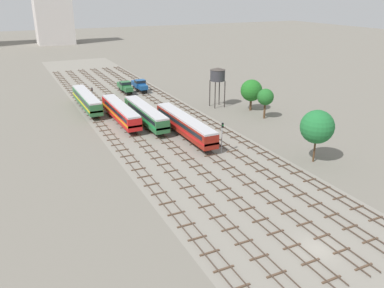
# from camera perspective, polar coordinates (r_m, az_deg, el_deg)

# --- Properties ---
(ground_plane) EXTENTS (480.00, 480.00, 0.00)m
(ground_plane) POSITION_cam_1_polar(r_m,az_deg,el_deg) (91.29, -6.77, 4.12)
(ground_plane) COLOR slate
(ballast_bed) EXTENTS (25.89, 176.00, 0.01)m
(ballast_bed) POSITION_cam_1_polar(r_m,az_deg,el_deg) (91.29, -6.77, 4.13)
(ballast_bed) COLOR gray
(ballast_bed) RESTS_ON ground
(track_far_left) EXTENTS (2.40, 126.00, 0.29)m
(track_far_left) POSITION_cam_1_polar(r_m,az_deg,el_deg) (89.42, -13.61, 3.39)
(track_far_left) COLOR #47382D
(track_far_left) RESTS_ON ground
(track_left) EXTENTS (2.40, 126.00, 0.29)m
(track_left) POSITION_cam_1_polar(r_m,az_deg,el_deg) (90.36, -10.91, 3.80)
(track_left) COLOR #47382D
(track_left) RESTS_ON ground
(track_centre_left) EXTENTS (2.40, 126.00, 0.29)m
(track_centre_left) POSITION_cam_1_polar(r_m,az_deg,el_deg) (91.51, -8.27, 4.18)
(track_centre_left) COLOR #47382D
(track_centre_left) RESTS_ON ground
(track_centre) EXTENTS (2.40, 126.00, 0.29)m
(track_centre) POSITION_cam_1_polar(r_m,az_deg,el_deg) (92.85, -5.70, 4.55)
(track_centre) COLOR #47382D
(track_centre) RESTS_ON ground
(track_centre_right) EXTENTS (2.40, 126.00, 0.29)m
(track_centre_right) POSITION_cam_1_polar(r_m,az_deg,el_deg) (94.38, -3.21, 4.89)
(track_centre_right) COLOR #47382D
(track_centre_right) RESTS_ON ground
(track_right) EXTENTS (2.40, 126.00, 0.29)m
(track_right) POSITION_cam_1_polar(r_m,az_deg,el_deg) (96.08, -0.79, 5.22)
(track_right) COLOR #47382D
(track_right) RESTS_ON ground
(passenger_coach_centre_nearest) EXTENTS (2.96, 22.00, 3.80)m
(passenger_coach_centre_nearest) POSITION_cam_1_polar(r_m,az_deg,el_deg) (76.39, -1.07, 2.93)
(passenger_coach_centre_nearest) COLOR maroon
(passenger_coach_centre_nearest) RESTS_ON ground
(diesel_railcar_centre_left_near) EXTENTS (2.96, 20.50, 3.80)m
(diesel_railcar_centre_left_near) POSITION_cam_1_polar(r_m,az_deg,el_deg) (83.91, -6.74, 4.45)
(diesel_railcar_centre_left_near) COLOR #286638
(diesel_railcar_centre_left_near) RESTS_ON ground
(diesel_railcar_left_mid) EXTENTS (2.96, 20.50, 3.80)m
(diesel_railcar_left_mid) POSITION_cam_1_polar(r_m,az_deg,el_deg) (85.99, -10.31, 4.66)
(diesel_railcar_left_mid) COLOR red
(diesel_railcar_left_mid) RESTS_ON ground
(diesel_railcar_far_left_midfar) EXTENTS (2.96, 20.50, 3.80)m
(diesel_railcar_far_left_midfar) POSITION_cam_1_polar(r_m,az_deg,el_deg) (97.49, -14.98, 6.23)
(diesel_railcar_far_left_midfar) COLOR #286638
(diesel_railcar_far_left_midfar) RESTS_ON ground
(shunter_loco_centre_far) EXTENTS (2.74, 8.46, 3.10)m
(shunter_loco_centre_far) POSITION_cam_1_polar(r_m,az_deg,el_deg) (112.26, -9.65, 8.25)
(shunter_loco_centre_far) COLOR #286638
(shunter_loco_centre_far) RESTS_ON ground
(shunter_loco_centre_right_farther) EXTENTS (2.74, 8.46, 3.10)m
(shunter_loco_centre_right_farther) POSITION_cam_1_polar(r_m,az_deg,el_deg) (113.83, -7.57, 8.54)
(shunter_loco_centre_right_farther) COLOR #194C8C
(shunter_loco_centre_right_farther) RESTS_ON ground
(water_tower) EXTENTS (3.73, 3.73, 9.59)m
(water_tower) POSITION_cam_1_polar(r_m,az_deg,el_deg) (96.30, 3.73, 9.95)
(water_tower) COLOR #2D2826
(water_tower) RESTS_ON ground
(signal_post_nearest) EXTENTS (0.28, 0.47, 5.74)m
(signal_post_nearest) POSITION_cam_1_polar(r_m,az_deg,el_deg) (68.12, 4.36, 1.47)
(signal_post_nearest) COLOR gray
(signal_post_nearest) RESTS_ON ground
(signal_post_near) EXTENTS (0.28, 0.47, 4.58)m
(signal_post_near) POSITION_cam_1_polar(r_m,az_deg,el_deg) (101.35, -14.21, 7.06)
(signal_post_near) COLOR gray
(signal_post_near) RESTS_ON ground
(lineside_tree_0) EXTENTS (5.51, 5.51, 8.86)m
(lineside_tree_0) POSITION_cam_1_polar(r_m,az_deg,el_deg) (66.88, 17.64, 2.38)
(lineside_tree_0) COLOR #4C331E
(lineside_tree_0) RESTS_ON ground
(lineside_tree_1) EXTENTS (5.10, 5.10, 7.39)m
(lineside_tree_1) POSITION_cam_1_polar(r_m,az_deg,el_deg) (94.56, 8.58, 7.66)
(lineside_tree_1) COLOR #4C331E
(lineside_tree_1) RESTS_ON ground
(lineside_tree_2) EXTENTS (3.64, 3.64, 6.74)m
(lineside_tree_2) POSITION_cam_1_polar(r_m,az_deg,el_deg) (88.71, 10.57, 6.68)
(lineside_tree_2) COLOR #4C331E
(lineside_tree_2) RESTS_ON ground
(skyline_tower_1) EXTENTS (18.75, 14.25, 41.09)m
(skyline_tower_1) POSITION_cam_1_polar(r_m,az_deg,el_deg) (231.71, -19.61, 18.52)
(skyline_tower_1) COLOR beige
(skyline_tower_1) RESTS_ON ground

